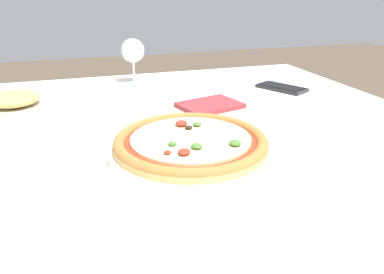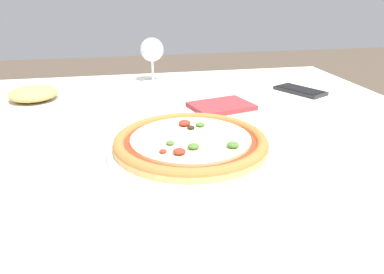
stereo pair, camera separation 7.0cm
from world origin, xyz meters
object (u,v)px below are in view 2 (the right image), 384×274
Objects in this scene: fork at (32,172)px; pizza_plate at (192,143)px; wine_glass_far_left at (152,51)px; cell_phone at (300,90)px; side_plate at (34,97)px; dining_table at (180,162)px.

pizza_plate is at bearing 6.65° from fork.
pizza_plate is at bearing -88.37° from wine_glass_far_left.
pizza_plate is at bearing -138.44° from cell_phone.
side_plate is (-0.07, 0.42, 0.01)m from fork.
fork is at bearing -114.02° from wine_glass_far_left.
wine_glass_far_left is (0.26, 0.59, 0.10)m from fork.
wine_glass_far_left is at bearing 65.98° from fork.
wine_glass_far_left is (-0.01, 0.44, 0.18)m from dining_table.
dining_table is 0.46m from cell_phone.
side_plate is at bearing -151.76° from wine_glass_far_left.
dining_table is at bearing -37.04° from side_plate.
pizza_plate is 1.85× the size of fork.
wine_glass_far_left reaches higher than side_plate.
cell_phone is at bearing -2.70° from side_plate.
dining_table is 7.24× the size of fork.
wine_glass_far_left is at bearing 91.76° from dining_table.
cell_phone is at bearing 29.48° from fork.
side_plate reaches higher than pizza_plate.
pizza_plate is 2.24× the size of wine_glass_far_left.
dining_table is at bearing -150.15° from cell_phone.
wine_glass_far_left is 0.47m from cell_phone.
side_plate is (-0.33, -0.18, -0.08)m from wine_glass_far_left.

